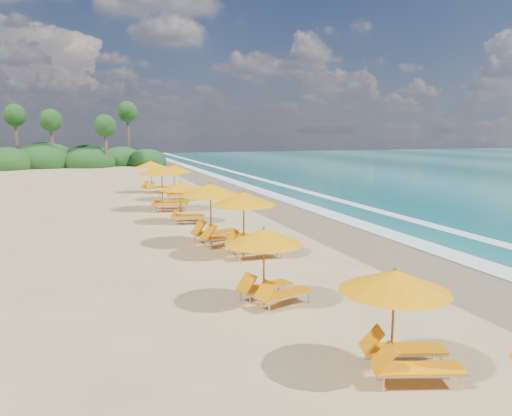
# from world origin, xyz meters

# --- Properties ---
(ground) EXTENTS (160.00, 160.00, 0.00)m
(ground) POSITION_xyz_m (0.00, 0.00, 0.00)
(ground) COLOR tan
(ground) RESTS_ON ground
(wet_sand) EXTENTS (4.00, 160.00, 0.01)m
(wet_sand) POSITION_xyz_m (4.00, 0.00, 0.01)
(wet_sand) COLOR #86754F
(wet_sand) RESTS_ON ground
(surf_foam) EXTENTS (4.00, 160.00, 0.01)m
(surf_foam) POSITION_xyz_m (6.70, 0.00, 0.03)
(surf_foam) COLOR white
(surf_foam) RESTS_ON ground
(station_1) EXTENTS (2.56, 2.49, 2.02)m
(station_1) POSITION_xyz_m (-1.48, -12.09, 1.13)
(station_1) COLOR olive
(station_1) RESTS_ON ground
(station_2) EXTENTS (2.56, 2.50, 2.02)m
(station_2) POSITION_xyz_m (-2.38, -7.80, 1.13)
(station_2) COLOR olive
(station_2) RESTS_ON ground
(station_3) EXTENTS (2.53, 2.34, 2.34)m
(station_3) POSITION_xyz_m (-1.33, -3.05, 1.31)
(station_3) COLOR olive
(station_3) RESTS_ON ground
(station_4) EXTENTS (2.95, 2.81, 2.45)m
(station_4) POSITION_xyz_m (-1.97, -0.86, 1.37)
(station_4) COLOR olive
(station_4) RESTS_ON ground
(station_5) EXTENTS (2.44, 2.34, 2.03)m
(station_5) POSITION_xyz_m (-2.24, 4.06, 1.13)
(station_5) COLOR olive
(station_5) RESTS_ON ground
(station_6) EXTENTS (3.20, 3.08, 2.60)m
(station_6) POSITION_xyz_m (-2.43, 8.16, 1.45)
(station_6) COLOR olive
(station_6) RESTS_ON ground
(station_7) EXTENTS (2.68, 2.53, 2.30)m
(station_7) POSITION_xyz_m (-1.11, 12.05, 1.29)
(station_7) COLOR olive
(station_7) RESTS_ON ground
(station_8) EXTENTS (2.99, 2.93, 2.33)m
(station_8) POSITION_xyz_m (-1.99, 16.43, 1.30)
(station_8) COLOR olive
(station_8) RESTS_ON ground
(treeline) EXTENTS (25.80, 8.80, 9.74)m
(treeline) POSITION_xyz_m (-9.94, 45.51, 1.00)
(treeline) COLOR #163D14
(treeline) RESTS_ON ground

